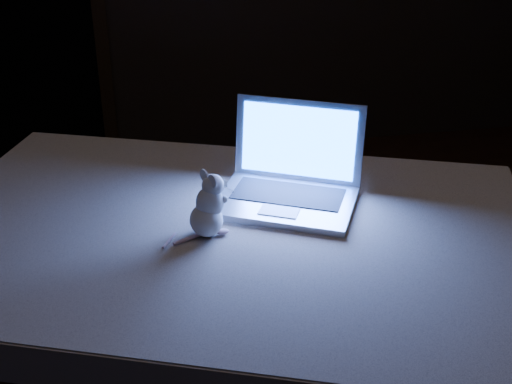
{
  "coord_description": "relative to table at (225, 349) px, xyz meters",
  "views": [
    {
      "loc": [
        -0.49,
        -1.63,
        1.8
      ],
      "look_at": [
        -0.15,
        0.06,
        0.92
      ],
      "focal_mm": 48.0,
      "sensor_mm": 36.0,
      "label": 1
    }
  ],
  "objects": [
    {
      "name": "tablecloth",
      "position": [
        -0.02,
        0.05,
        0.38
      ],
      "size": [
        2.0,
        1.73,
        0.11
      ],
      "primitive_type": null,
      "rotation": [
        0.0,
        0.0,
        -0.43
      ],
      "color": "#B8A898",
      "rests_on": "table"
    },
    {
      "name": "plush_mouse",
      "position": [
        -0.04,
        -0.03,
        0.52
      ],
      "size": [
        0.18,
        0.18,
        0.18
      ],
      "primitive_type": null,
      "rotation": [
        0.0,
        0.0,
        -0.56
      ],
      "color": "silver",
      "rests_on": "tablecloth"
    },
    {
      "name": "table",
      "position": [
        0.0,
        0.0,
        0.0
      ],
      "size": [
        1.84,
        1.52,
        0.84
      ],
      "primitive_type": null,
      "rotation": [
        0.0,
        0.0,
        -0.37
      ],
      "color": "black",
      "rests_on": "floor"
    },
    {
      "name": "laptop",
      "position": [
        0.2,
        0.09,
        0.57
      ],
      "size": [
        0.51,
        0.49,
        0.27
      ],
      "primitive_type": null,
      "rotation": [
        0.0,
        0.0,
        -0.47
      ],
      "color": "#B3B3B7",
      "rests_on": "tablecloth"
    }
  ]
}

